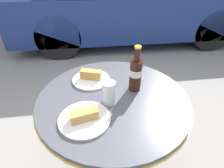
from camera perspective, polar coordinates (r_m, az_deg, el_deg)
ground_plane at (r=1.46m, az=0.23°, el=-25.80°), size 30.00×30.00×0.00m
bistro_table at (r=1.02m, az=0.30°, el=-10.36°), size 0.80×0.80×0.70m
cola_bottle_left at (r=0.93m, az=7.74°, el=3.43°), size 0.07×0.07×0.25m
drinking_glass at (r=0.85m, az=-1.01°, el=-3.23°), size 0.07×0.07×0.12m
lunch_plate_near at (r=1.04m, az=-6.84°, el=1.97°), size 0.22×0.22×0.07m
lunch_plate_far at (r=0.79m, az=-8.96°, el=-10.88°), size 0.23×0.23×0.06m
parked_car at (r=3.62m, az=5.00°, el=24.69°), size 4.09×1.77×1.38m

